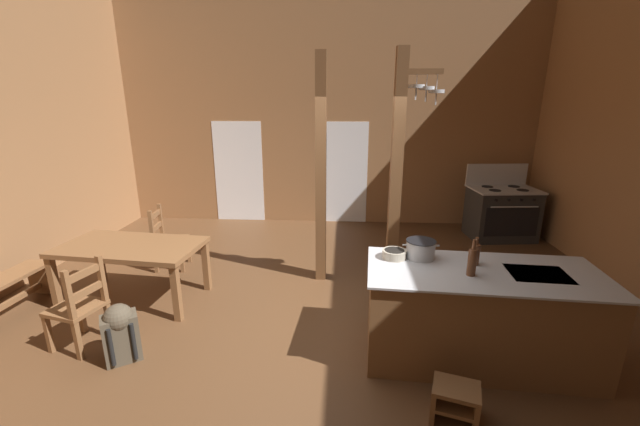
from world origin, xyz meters
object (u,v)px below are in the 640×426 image
at_px(ladderback_chair_by_post, 167,239).
at_px(bottle_short_on_counter, 472,261).
at_px(bottle_tall_on_counter, 475,254).
at_px(kitchen_island, 479,315).
at_px(step_stool, 455,400).
at_px(stove_range, 501,212).
at_px(mixing_bowl_on_counter, 394,254).
at_px(ladderback_chair_near_window, 80,307).
at_px(backpack, 120,331).
at_px(dining_table, 131,251).
at_px(stockpot_on_counter, 421,249).

height_order(ladderback_chair_by_post, bottle_short_on_counter, bottle_short_on_counter).
bearing_deg(bottle_tall_on_counter, kitchen_island, -70.23).
bearing_deg(step_stool, bottle_short_on_counter, 70.37).
bearing_deg(stove_range, mixing_bowl_on_counter, -125.29).
distance_m(step_stool, ladderback_chair_near_window, 3.65).
xyz_separation_m(step_stool, bottle_tall_on_counter, (0.36, 0.95, 0.87)).
bearing_deg(step_stool, backpack, 169.69).
bearing_deg(dining_table, kitchen_island, -13.25).
height_order(kitchen_island, bottle_short_on_counter, bottle_short_on_counter).
height_order(ladderback_chair_by_post, bottle_tall_on_counter, bottle_tall_on_counter).
bearing_deg(backpack, bottle_tall_on_counter, 6.67).
relative_size(kitchen_island, ladderback_chair_near_window, 2.34).
distance_m(dining_table, stockpot_on_counter, 3.50).
height_order(ladderback_chair_by_post, stockpot_on_counter, stockpot_on_counter).
height_order(stove_range, ladderback_chair_by_post, stove_range).
distance_m(ladderback_chair_by_post, mixing_bowl_on_counter, 3.60).
relative_size(kitchen_island, stockpot_on_counter, 6.10).
distance_m(ladderback_chair_by_post, backpack, 2.23).
height_order(stove_range, bottle_short_on_counter, stove_range).
height_order(kitchen_island, mixing_bowl_on_counter, mixing_bowl_on_counter).
bearing_deg(stove_range, ladderback_chair_by_post, -163.03).
relative_size(ladderback_chair_near_window, backpack, 1.59).
bearing_deg(bottle_tall_on_counter, backpack, -173.33).
distance_m(kitchen_island, ladderback_chair_near_window, 3.97).
height_order(kitchen_island, ladderback_chair_near_window, ladderback_chair_near_window).
bearing_deg(bottle_short_on_counter, stove_range, 65.07).
relative_size(ladderback_chair_by_post, bottle_short_on_counter, 2.78).
bearing_deg(mixing_bowl_on_counter, dining_table, 167.84).
height_order(stove_range, dining_table, stove_range).
bearing_deg(bottle_tall_on_counter, step_stool, -110.75).
bearing_deg(backpack, kitchen_island, 4.22).
bearing_deg(ladderback_chair_near_window, dining_table, 89.20).
distance_m(dining_table, backpack, 1.33).
relative_size(step_stool, mixing_bowl_on_counter, 1.77).
bearing_deg(stove_range, bottle_short_on_counter, -114.93).
bearing_deg(kitchen_island, bottle_tall_on_counter, 109.77).
height_order(kitchen_island, bottle_tall_on_counter, bottle_tall_on_counter).
distance_m(kitchen_island, stove_range, 3.92).
xyz_separation_m(step_stool, bottle_short_on_counter, (0.25, 0.71, 0.89)).
xyz_separation_m(step_stool, backpack, (-3.05, 0.55, 0.14)).
relative_size(dining_table, backpack, 2.99).
bearing_deg(stove_range, ladderback_chair_near_window, -146.47).
bearing_deg(stockpot_on_counter, ladderback_chair_by_post, 154.36).
bearing_deg(step_stool, dining_table, 153.84).
relative_size(step_stool, dining_table, 0.24).
xyz_separation_m(backpack, bottle_tall_on_counter, (3.41, 0.40, 0.73)).
bearing_deg(backpack, mixing_bowl_on_counter, 10.86).
bearing_deg(bottle_tall_on_counter, bottle_short_on_counter, -113.86).
bearing_deg(ladderback_chair_by_post, bottle_short_on_counter, -28.00).
bearing_deg(ladderback_chair_near_window, mixing_bowl_on_counter, 5.80).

